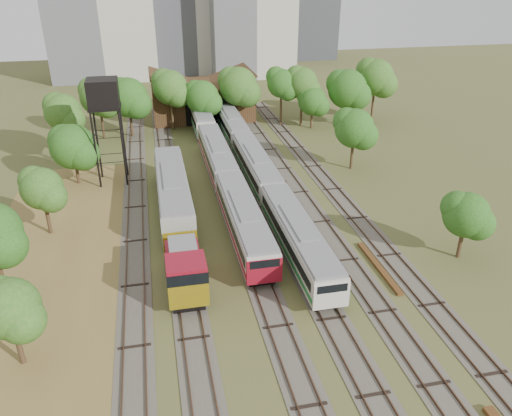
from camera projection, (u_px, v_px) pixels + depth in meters
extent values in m
plane|color=#475123|center=(319.00, 353.00, 33.08)|extent=(240.00, 240.00, 0.00)
cube|color=brown|center=(52.00, 315.00, 36.69)|extent=(14.00, 60.00, 0.04)
cube|color=#4C473D|center=(135.00, 207.00, 52.71)|extent=(2.60, 80.00, 0.06)
cube|color=#472D1E|center=(128.00, 207.00, 52.53)|extent=(0.08, 80.00, 0.14)
cube|color=#472D1E|center=(142.00, 206.00, 52.80)|extent=(0.08, 80.00, 0.14)
cube|color=#4C473D|center=(173.00, 204.00, 53.46)|extent=(2.60, 80.00, 0.06)
cube|color=#472D1E|center=(167.00, 204.00, 53.29)|extent=(0.08, 80.00, 0.14)
cube|color=#472D1E|center=(180.00, 202.00, 53.56)|extent=(0.08, 80.00, 0.14)
cube|color=#4C473D|center=(229.00, 199.00, 54.59)|extent=(2.60, 80.00, 0.06)
cube|color=#472D1E|center=(222.00, 199.00, 54.42)|extent=(0.08, 80.00, 0.14)
cube|color=#472D1E|center=(235.00, 197.00, 54.69)|extent=(0.08, 80.00, 0.14)
cube|color=#4C473D|center=(264.00, 195.00, 55.35)|extent=(2.60, 80.00, 0.06)
cube|color=#472D1E|center=(258.00, 195.00, 55.17)|extent=(0.08, 80.00, 0.14)
cube|color=#472D1E|center=(270.00, 194.00, 55.44)|extent=(0.08, 80.00, 0.14)
cube|color=#4C473D|center=(299.00, 192.00, 56.10)|extent=(2.60, 80.00, 0.06)
cube|color=#472D1E|center=(293.00, 192.00, 55.92)|extent=(0.08, 80.00, 0.14)
cube|color=#472D1E|center=(305.00, 191.00, 56.19)|extent=(0.08, 80.00, 0.14)
cube|color=#4C473D|center=(332.00, 189.00, 56.85)|extent=(2.60, 80.00, 0.06)
cube|color=#472D1E|center=(327.00, 189.00, 56.68)|extent=(0.08, 80.00, 0.14)
cube|color=#472D1E|center=(338.00, 188.00, 56.95)|extent=(0.08, 80.00, 0.14)
cube|color=black|center=(244.00, 235.00, 46.61)|extent=(2.11, 15.64, 0.77)
cube|color=beige|center=(244.00, 220.00, 45.91)|extent=(2.78, 17.00, 2.40)
cube|color=black|center=(244.00, 217.00, 45.79)|extent=(2.84, 15.64, 0.81)
cube|color=slate|center=(244.00, 207.00, 45.30)|extent=(2.56, 16.66, 0.34)
cube|color=maroon|center=(244.00, 227.00, 46.21)|extent=(2.84, 16.66, 0.43)
cube|color=maroon|center=(264.00, 271.00, 38.56)|extent=(2.82, 0.25, 2.16)
cube|color=black|center=(217.00, 167.00, 61.95)|extent=(2.11, 15.64, 0.77)
cube|color=beige|center=(217.00, 155.00, 61.25)|extent=(2.78, 17.00, 2.40)
cube|color=black|center=(217.00, 153.00, 61.12)|extent=(2.84, 15.64, 0.81)
cube|color=slate|center=(217.00, 145.00, 60.64)|extent=(2.56, 16.66, 0.34)
cube|color=maroon|center=(217.00, 161.00, 61.54)|extent=(2.84, 16.66, 0.43)
cube|color=black|center=(297.00, 253.00, 43.84)|extent=(2.05, 15.64, 0.74)
cube|color=beige|center=(298.00, 237.00, 43.16)|extent=(2.70, 17.00, 2.33)
cube|color=black|center=(298.00, 235.00, 43.04)|extent=(2.76, 15.64, 0.79)
cube|color=slate|center=(298.00, 224.00, 42.57)|extent=(2.48, 16.66, 0.33)
cube|color=#1A6B2E|center=(298.00, 244.00, 43.45)|extent=(2.76, 16.66, 0.42)
cube|color=beige|center=(331.00, 296.00, 35.81)|extent=(2.74, 0.25, 2.09)
cube|color=black|center=(256.00, 177.00, 59.17)|extent=(2.05, 15.64, 0.74)
cube|color=beige|center=(256.00, 165.00, 58.49)|extent=(2.70, 17.00, 2.33)
cube|color=black|center=(256.00, 163.00, 58.37)|extent=(2.76, 15.64, 0.79)
cube|color=slate|center=(256.00, 154.00, 57.90)|extent=(2.48, 16.66, 0.33)
cube|color=#1A6B2E|center=(256.00, 170.00, 58.78)|extent=(2.76, 16.66, 0.42)
cube|color=black|center=(231.00, 133.00, 74.51)|extent=(2.05, 15.64, 0.74)
cube|color=beige|center=(231.00, 123.00, 73.83)|extent=(2.70, 17.00, 2.33)
cube|color=black|center=(231.00, 121.00, 73.70)|extent=(2.76, 15.64, 0.79)
cube|color=slate|center=(231.00, 114.00, 73.24)|extent=(2.48, 16.66, 0.33)
cube|color=#1A6B2E|center=(231.00, 127.00, 74.12)|extent=(2.76, 16.66, 0.42)
cube|color=black|center=(201.00, 125.00, 78.16)|extent=(2.05, 14.72, 0.75)
cube|color=beige|center=(200.00, 115.00, 77.48)|extent=(2.71, 16.00, 2.33)
cube|color=black|center=(200.00, 113.00, 77.35)|extent=(2.77, 14.72, 0.79)
cube|color=slate|center=(200.00, 107.00, 76.89)|extent=(2.49, 15.68, 0.34)
cube|color=#1A6B2E|center=(200.00, 119.00, 77.77)|extent=(2.77, 15.68, 0.42)
cube|color=beige|center=(206.00, 131.00, 70.56)|extent=(2.75, 0.25, 2.10)
cube|color=black|center=(185.00, 280.00, 39.87)|extent=(2.38, 7.20, 0.97)
cube|color=maroon|center=(184.00, 261.00, 39.99)|extent=(2.70, 4.40, 1.62)
cube|color=maroon|center=(187.00, 278.00, 36.73)|extent=(2.92, 2.81, 2.92)
cube|color=black|center=(186.00, 270.00, 36.42)|extent=(2.97, 2.86, 0.97)
cube|color=gold|center=(189.00, 296.00, 35.86)|extent=(2.92, 0.20, 1.95)
cube|color=gold|center=(181.00, 242.00, 42.78)|extent=(2.92, 0.20, 1.95)
cube|color=slate|center=(183.00, 247.00, 38.50)|extent=(2.16, 3.60, 0.22)
cube|color=black|center=(174.00, 206.00, 52.16)|extent=(2.33, 16.56, 0.85)
cube|color=gray|center=(173.00, 190.00, 51.39)|extent=(3.07, 18.00, 2.65)
cube|color=black|center=(172.00, 188.00, 51.25)|extent=(3.13, 16.56, 0.90)
cube|color=slate|center=(172.00, 177.00, 50.72)|extent=(2.83, 17.64, 0.38)
cylinder|color=black|center=(96.00, 151.00, 55.53)|extent=(0.22, 0.22, 8.80)
cylinder|color=black|center=(123.00, 149.00, 56.09)|extent=(0.22, 0.22, 8.80)
cylinder|color=black|center=(98.00, 142.00, 58.14)|extent=(0.22, 0.22, 8.80)
cylinder|color=black|center=(124.00, 141.00, 58.70)|extent=(0.22, 0.22, 8.80)
cube|color=black|center=(105.00, 107.00, 55.12)|extent=(3.47, 3.47, 0.20)
cube|color=black|center=(103.00, 93.00, 54.41)|extent=(3.30, 3.30, 2.97)
cube|color=brown|center=(379.00, 267.00, 42.18)|extent=(0.50, 8.00, 0.26)
cube|color=#382514|center=(202.00, 100.00, 82.49)|extent=(16.00, 11.00, 5.50)
cube|color=#382514|center=(176.00, 81.00, 80.25)|extent=(8.45, 11.55, 2.96)
cube|color=#382514|center=(225.00, 79.00, 81.76)|extent=(8.45, 11.55, 2.96)
cube|color=black|center=(206.00, 112.00, 77.96)|extent=(6.40, 0.15, 4.12)
cylinder|color=#382616|center=(18.00, 342.00, 31.57)|extent=(0.36, 0.36, 3.44)
sphere|color=#234C14|center=(9.00, 308.00, 30.39)|extent=(3.82, 3.82, 3.82)
cylinder|color=#382616|center=(1.00, 273.00, 37.62)|extent=(0.36, 0.36, 4.50)
cylinder|color=#382616|center=(48.00, 216.00, 46.96)|extent=(0.36, 0.36, 3.66)
sphere|color=#234C14|center=(42.00, 189.00, 45.71)|extent=(3.90, 3.90, 3.90)
cylinder|color=#382616|center=(77.00, 169.00, 57.70)|extent=(0.36, 0.36, 3.55)
sphere|color=#234C14|center=(73.00, 147.00, 56.49)|extent=(5.17, 5.17, 5.17)
cylinder|color=#382616|center=(67.00, 138.00, 66.31)|extent=(0.36, 0.36, 4.53)
sphere|color=#234C14|center=(63.00, 112.00, 64.76)|extent=(4.80, 4.80, 4.80)
cylinder|color=#382616|center=(102.00, 122.00, 72.57)|extent=(0.36, 0.36, 4.75)
sphere|color=#234C14|center=(99.00, 97.00, 70.94)|extent=(5.33, 5.33, 5.33)
cylinder|color=#382616|center=(131.00, 121.00, 73.15)|extent=(0.36, 0.36, 4.56)
sphere|color=#234C14|center=(128.00, 98.00, 71.59)|extent=(5.67, 5.67, 5.67)
cylinder|color=#382616|center=(172.00, 113.00, 76.13)|extent=(0.36, 0.36, 5.08)
sphere|color=#234C14|center=(170.00, 88.00, 74.39)|extent=(5.17, 5.17, 5.17)
cylinder|color=#382616|center=(203.00, 118.00, 75.79)|extent=(0.36, 0.36, 4.03)
sphere|color=#234C14|center=(202.00, 98.00, 74.41)|extent=(5.04, 5.04, 5.04)
cylinder|color=#382616|center=(239.00, 110.00, 78.38)|extent=(0.36, 0.36, 4.79)
sphere|color=#234C14|center=(238.00, 86.00, 76.74)|extent=(5.87, 5.87, 5.87)
cylinder|color=#382616|center=(281.00, 109.00, 78.15)|extent=(0.36, 0.36, 5.19)
sphere|color=#234C14|center=(281.00, 83.00, 76.37)|extent=(4.38, 4.38, 4.38)
cylinder|color=#382616|center=(301.00, 109.00, 78.12)|extent=(0.36, 0.36, 5.21)
sphere|color=#234C14|center=(302.00, 83.00, 76.33)|extent=(4.73, 4.73, 4.73)
cylinder|color=#382616|center=(346.00, 111.00, 78.32)|extent=(0.36, 0.36, 4.48)
sphere|color=#234C14|center=(347.00, 89.00, 76.78)|extent=(5.99, 5.99, 5.99)
cylinder|color=#382616|center=(373.00, 104.00, 80.68)|extent=(0.36, 0.36, 5.44)
sphere|color=#234C14|center=(376.00, 77.00, 78.82)|extent=(5.73, 5.73, 5.73)
cylinder|color=#382616|center=(461.00, 241.00, 43.17)|extent=(0.36, 0.36, 3.27)
sphere|color=#234C14|center=(466.00, 215.00, 42.05)|extent=(3.91, 3.91, 3.91)
cylinder|color=#382616|center=(352.00, 153.00, 61.80)|extent=(0.36, 0.36, 4.10)
sphere|color=#234C14|center=(354.00, 128.00, 60.40)|extent=(4.79, 4.79, 4.79)
cylinder|color=#382616|center=(312.00, 118.00, 77.14)|extent=(0.36, 0.36, 3.35)
sphere|color=#234C14|center=(312.00, 101.00, 75.99)|extent=(4.36, 4.36, 4.36)
cube|color=#393C40|center=(311.00, 2.00, 129.65)|extent=(12.00, 12.00, 28.00)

